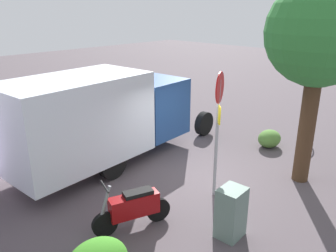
% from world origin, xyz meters
% --- Properties ---
extents(ground_plane, '(60.00, 60.00, 0.00)m').
position_xyz_m(ground_plane, '(0.00, 0.00, 0.00)').
color(ground_plane, '#4E454A').
extents(box_truck_near, '(7.58, 2.66, 2.85)m').
position_xyz_m(box_truck_near, '(1.45, -2.78, 1.59)').
color(box_truck_near, black).
rests_on(box_truck_near, ground).
extents(motorcycle, '(1.74, 0.81, 1.20)m').
position_xyz_m(motorcycle, '(3.04, 0.41, 0.52)').
color(motorcycle, black).
rests_on(motorcycle, ground).
extents(stop_sign, '(0.71, 0.33, 3.24)m').
position_xyz_m(stop_sign, '(0.68, 0.85, 2.16)').
color(stop_sign, '#9E9EA3').
rests_on(stop_sign, ground).
extents(street_tree, '(2.72, 2.72, 5.42)m').
position_xyz_m(street_tree, '(-1.69, 2.10, 3.99)').
color(street_tree, '#47301E').
rests_on(street_tree, ground).
extents(utility_cabinet, '(0.60, 0.52, 1.13)m').
position_xyz_m(utility_cabinet, '(1.81, 2.10, 0.56)').
color(utility_cabinet, slate).
rests_on(utility_cabinet, ground).
extents(bike_rack_hoop, '(0.85, 0.14, 0.85)m').
position_xyz_m(bike_rack_hoop, '(-3.77, 1.41, 0.00)').
color(bike_rack_hoop, '#B7B7BC').
rests_on(bike_rack_hoop, ground).
extents(shrub_near_sign, '(0.89, 0.73, 0.61)m').
position_xyz_m(shrub_near_sign, '(-3.25, 0.29, 0.30)').
color(shrub_near_sign, '#517F35').
rests_on(shrub_near_sign, ground).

